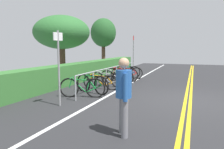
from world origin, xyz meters
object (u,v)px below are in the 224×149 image
object	(u,v)px
sign_post_near	(59,61)
tree_mid	(62,33)
bicycle_0	(82,88)
bicycle_2	(101,82)
bicycle_4	(117,77)
bicycle_1	(92,84)
bicycle_7	(127,72)
bicycle_5	(122,75)
bicycle_3	(107,79)
bicycle_6	(127,73)
bike_rack	(112,72)
sign_post_far	(133,52)
tree_far_right	(103,33)
pedestrian	(124,92)

from	to	relation	value
sign_post_near	tree_mid	bearing A→B (deg)	32.38
bicycle_0	tree_mid	bearing A→B (deg)	40.93
bicycle_2	bicycle_4	distance (m)	1.66
bicycle_0	bicycle_1	xyz separation A→B (m)	(0.80, -0.00, 0.01)
bicycle_4	sign_post_near	world-z (taller)	sign_post_near
bicycle_7	bicycle_5	bearing A→B (deg)	-172.05
bicycle_0	bicycle_3	bearing A→B (deg)	0.04
bicycle_2	bicycle_4	size ratio (longest dim) A/B	0.97
bicycle_0	bicycle_6	world-z (taller)	bicycle_0
bicycle_4	bicycle_6	xyz separation A→B (m)	(1.69, -0.01, 0.00)
bicycle_2	bicycle_4	bearing A→B (deg)	-5.32
bike_rack	sign_post_far	world-z (taller)	sign_post_far
bike_rack	bicycle_5	distance (m)	1.29
bicycle_3	bicycle_5	size ratio (longest dim) A/B	0.96
bicycle_1	sign_post_near	xyz separation A→B (m)	(-2.09, 0.10, 1.02)
tree_far_right	bike_rack	bearing A→B (deg)	-154.24
sign_post_far	tree_far_right	size ratio (longest dim) A/B	0.61
bicycle_6	sign_post_near	xyz separation A→B (m)	(-6.31, 0.27, 1.04)
bicycle_3	bicycle_4	size ratio (longest dim) A/B	0.99
bicycle_4	bicycle_6	bearing A→B (deg)	-0.45
bicycle_1	tree_mid	distance (m)	5.14
bicycle_3	bicycle_5	bearing A→B (deg)	-5.33
bike_rack	tree_far_right	bearing A→B (deg)	25.76
bicycle_1	tree_far_right	size ratio (longest dim) A/B	0.39
sign_post_near	bicycle_1	bearing A→B (deg)	-2.78
bicycle_4	tree_mid	xyz separation A→B (m)	(0.58, 3.55, 2.31)
sign_post_far	tree_mid	xyz separation A→B (m)	(-2.94, 3.44, 1.12)
bicycle_1	bicycle_6	world-z (taller)	bicycle_1
bicycle_1	bicycle_6	xyz separation A→B (m)	(4.22, -0.17, -0.02)
bicycle_1	bicycle_3	world-z (taller)	bicycle_1
tree_far_right	bicycle_4	bearing A→B (deg)	-152.01
bicycle_4	tree_far_right	size ratio (longest dim) A/B	0.41
bicycle_0	bicycle_7	world-z (taller)	bicycle_0
bicycle_5	sign_post_far	size ratio (longest dim) A/B	0.69
bicycle_4	sign_post_far	distance (m)	3.71
bicycle_6	bicycle_2	bearing A→B (deg)	177.14
bicycle_2	sign_post_near	world-z (taller)	sign_post_near
bicycle_0	sign_post_near	world-z (taller)	sign_post_near
bike_rack	bicycle_7	world-z (taller)	bike_rack
bicycle_1	sign_post_near	distance (m)	2.32
bicycle_6	tree_far_right	world-z (taller)	tree_far_right
bicycle_1	bicycle_7	distance (m)	5.06
bicycle_3	bike_rack	bearing A→B (deg)	-5.92
tree_far_right	pedestrian	bearing A→B (deg)	-155.46
bicycle_0	tree_far_right	world-z (taller)	tree_far_right
bike_rack	bicycle_3	distance (m)	0.55
bicycle_1	tree_far_right	bearing A→B (deg)	20.27
bike_rack	bicycle_4	bearing A→B (deg)	-14.69
bicycle_5	tree_mid	world-z (taller)	tree_mid
bicycle_1	bicycle_7	bearing A→B (deg)	0.97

